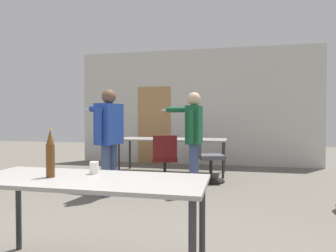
{
  "coord_description": "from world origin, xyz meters",
  "views": [
    {
      "loc": [
        0.98,
        -1.5,
        1.22
      ],
      "look_at": [
        0.05,
        2.74,
        1.1
      ],
      "focal_mm": 32.0,
      "sensor_mm": 36.0,
      "label": 1
    }
  ],
  "objects_px": {
    "person_right_polo": "(108,132)",
    "office_chair_far_left": "(165,161)",
    "office_chair_far_right": "(207,159)",
    "beer_bottle": "(50,154)",
    "drink_cup": "(94,168)",
    "person_center_tall": "(193,132)"
  },
  "relations": [
    {
      "from": "person_right_polo",
      "to": "office_chair_far_left",
      "type": "distance_m",
      "value": 1.39
    },
    {
      "from": "person_right_polo",
      "to": "office_chair_far_left",
      "type": "height_order",
      "value": "person_right_polo"
    },
    {
      "from": "person_right_polo",
      "to": "office_chair_far_right",
      "type": "relative_size",
      "value": 1.77
    },
    {
      "from": "office_chair_far_left",
      "to": "office_chair_far_right",
      "type": "distance_m",
      "value": 0.8
    },
    {
      "from": "office_chair_far_left",
      "to": "drink_cup",
      "type": "relative_size",
      "value": 8.99
    },
    {
      "from": "person_center_tall",
      "to": "office_chair_far_left",
      "type": "relative_size",
      "value": 1.82
    },
    {
      "from": "office_chair_far_right",
      "to": "drink_cup",
      "type": "height_order",
      "value": "office_chair_far_right"
    },
    {
      "from": "office_chair_far_left",
      "to": "office_chair_far_right",
      "type": "height_order",
      "value": "office_chair_far_right"
    },
    {
      "from": "drink_cup",
      "to": "office_chair_far_left",
      "type": "bearing_deg",
      "value": 92.54
    },
    {
      "from": "office_chair_far_left",
      "to": "drink_cup",
      "type": "bearing_deg",
      "value": -101.13
    },
    {
      "from": "office_chair_far_right",
      "to": "beer_bottle",
      "type": "distance_m",
      "value": 3.78
    },
    {
      "from": "person_center_tall",
      "to": "beer_bottle",
      "type": "bearing_deg",
      "value": 169.05
    },
    {
      "from": "drink_cup",
      "to": "office_chair_far_right",
      "type": "bearing_deg",
      "value": 79.68
    },
    {
      "from": "person_right_polo",
      "to": "office_chair_far_right",
      "type": "height_order",
      "value": "person_right_polo"
    },
    {
      "from": "person_right_polo",
      "to": "office_chair_far_right",
      "type": "bearing_deg",
      "value": -38.14
    },
    {
      "from": "office_chair_far_right",
      "to": "beer_bottle",
      "type": "relative_size",
      "value": 2.5
    },
    {
      "from": "person_center_tall",
      "to": "person_right_polo",
      "type": "bearing_deg",
      "value": 115.58
    },
    {
      "from": "person_center_tall",
      "to": "beer_bottle",
      "type": "relative_size",
      "value": 4.36
    },
    {
      "from": "person_right_polo",
      "to": "office_chair_far_left",
      "type": "relative_size",
      "value": 1.85
    },
    {
      "from": "person_center_tall",
      "to": "office_chair_far_right",
      "type": "relative_size",
      "value": 1.74
    },
    {
      "from": "person_right_polo",
      "to": "person_center_tall",
      "type": "relative_size",
      "value": 1.02
    },
    {
      "from": "office_chair_far_right",
      "to": "beer_bottle",
      "type": "bearing_deg",
      "value": -31.18
    }
  ]
}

